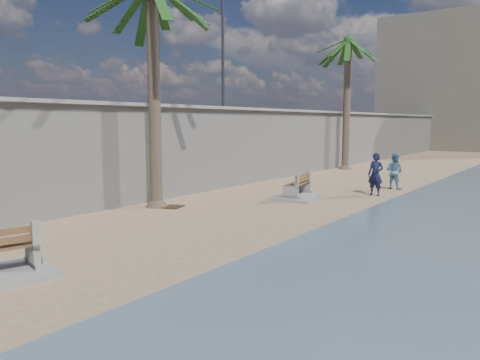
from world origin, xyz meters
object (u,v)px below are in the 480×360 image
Objects in this scene: bench_far at (297,188)px; palm_back at (348,43)px; person_a at (376,171)px; person_b at (394,169)px.

palm_back is at bearing 105.19° from bench_far.
palm_back reaches higher than person_a.
bench_far is 1.28× the size of person_a.
bench_far is 5.24m from person_b.
person_a is 1.12× the size of person_b.
palm_back is at bearing -44.44° from person_b.
person_b is at bearing 95.29° from person_a.
person_a is (5.37, -9.29, -6.74)m from palm_back.
palm_back reaches higher than bench_far.
person_a is at bearing 48.00° from bench_far.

